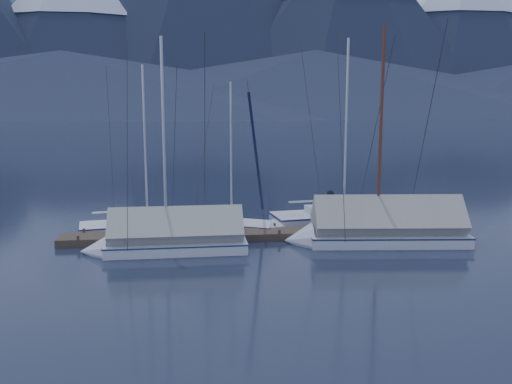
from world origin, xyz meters
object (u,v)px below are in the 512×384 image
Objects in this scene: sailboat_open_left at (157,226)px; sailboat_covered_near at (373,231)px; sailboat_open_right at (353,217)px; person at (331,210)px; sailboat_open_mid at (240,227)px; sailboat_covered_far at (163,241)px.

sailboat_covered_near is (9.90, -4.01, 0.38)m from sailboat_open_left.
sailboat_open_right reaches higher than person.
person is (-1.61, 1.42, 0.76)m from sailboat_covered_near.
sailboat_open_mid reaches higher than person.
sailboat_open_left is 1.11× the size of sailboat_open_mid.
sailboat_open_right reaches higher than sailboat_open_mid.
sailboat_open_right is 1.07× the size of sailboat_covered_far.
sailboat_open_left is at bearing -176.37° from sailboat_open_right.
sailboat_covered_far reaches higher than sailboat_open_left.
sailboat_open_right is at bearing 83.66° from sailboat_covered_near.
sailboat_open_left is 4.17m from sailboat_open_mid.
sailboat_covered_near is at bearing -132.10° from person.
sailboat_open_mid is at bearing 63.47° from person.
sailboat_covered_far is at bearing 101.53° from person.
sailboat_open_right is at bearing 26.57° from sailboat_covered_far.
sailboat_open_mid is 4.22× the size of person.
sailboat_open_right is 11.10m from sailboat_covered_far.
person is (8.29, -2.60, 1.14)m from sailboat_open_left.
sailboat_covered_near reaches higher than person.
person is (4.17, -2.01, 1.15)m from sailboat_open_mid.
sailboat_open_mid is 0.82× the size of sailboat_covered_far.
sailboat_open_right is 4.72m from sailboat_covered_near.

